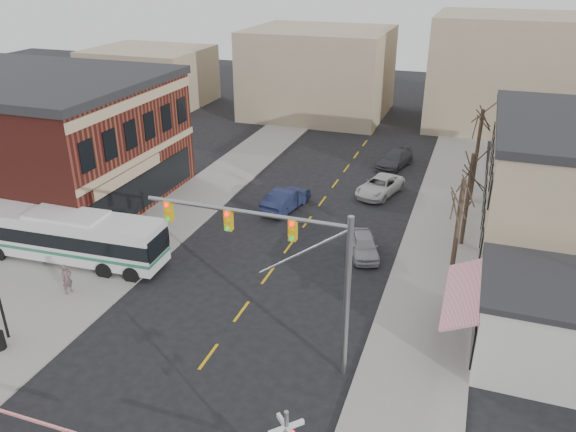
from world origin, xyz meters
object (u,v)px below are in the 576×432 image
(car_b, at_px, (286,199))
(car_c, at_px, (380,186))
(car_a, at_px, (364,245))
(pedestrian_far, at_px, (101,260))
(traffic_signal_mast, at_px, (289,255))
(transit_bus, at_px, (70,236))
(pedestrian_near, at_px, (67,279))
(car_d, at_px, (395,159))

(car_b, height_order, car_c, car_b)
(car_a, distance_m, pedestrian_far, 16.31)
(traffic_signal_mast, bearing_deg, pedestrian_far, 163.94)
(traffic_signal_mast, height_order, car_a, traffic_signal_mast)
(car_a, height_order, car_b, car_b)
(transit_bus, bearing_deg, pedestrian_near, -55.55)
(transit_bus, distance_m, car_d, 29.21)
(traffic_signal_mast, bearing_deg, car_a, 84.20)
(traffic_signal_mast, height_order, pedestrian_near, traffic_signal_mast)
(car_d, bearing_deg, transit_bus, -109.03)
(traffic_signal_mast, bearing_deg, car_c, 89.40)
(car_d, height_order, pedestrian_near, pedestrian_near)
(pedestrian_near, distance_m, pedestrian_far, 2.55)
(traffic_signal_mast, xyz_separation_m, car_c, (0.23, 21.84, -5.00))
(car_b, bearing_deg, car_c, -129.50)
(car_b, distance_m, car_c, 8.11)
(pedestrian_far, bearing_deg, car_c, 3.99)
(transit_bus, relative_size, car_a, 3.04)
(pedestrian_near, bearing_deg, traffic_signal_mast, -83.51)
(traffic_signal_mast, bearing_deg, car_b, 109.82)
(car_b, xyz_separation_m, pedestrian_near, (-7.74, -15.33, 0.20))
(car_c, xyz_separation_m, pedestrian_near, (-13.96, -20.53, 0.31))
(traffic_signal_mast, xyz_separation_m, car_a, (1.16, 11.44, -5.02))
(traffic_signal_mast, distance_m, car_c, 22.40)
(traffic_signal_mast, xyz_separation_m, pedestrian_near, (-13.74, 1.31, -4.69))
(traffic_signal_mast, distance_m, pedestrian_far, 14.58)
(transit_bus, relative_size, car_b, 2.48)
(transit_bus, bearing_deg, traffic_signal_mast, -16.15)
(transit_bus, xyz_separation_m, pedestrian_near, (2.28, -3.33, -0.76))
(transit_bus, xyz_separation_m, car_d, (16.29, 24.21, -1.06))
(car_c, bearing_deg, car_d, 105.60)
(car_b, bearing_deg, traffic_signal_mast, 120.43)
(car_b, bearing_deg, car_d, -106.56)
(transit_bus, xyz_separation_m, traffic_signal_mast, (16.02, -4.64, 3.93))
(car_d, relative_size, pedestrian_far, 2.92)
(transit_bus, height_order, car_d, transit_bus)
(car_b, height_order, pedestrian_far, pedestrian_far)
(car_a, relative_size, car_c, 0.79)
(pedestrian_far, bearing_deg, pedestrian_near, -150.13)
(car_a, xyz_separation_m, car_c, (-0.93, 10.40, 0.02))
(traffic_signal_mast, relative_size, car_a, 2.35)
(car_c, relative_size, pedestrian_far, 2.98)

